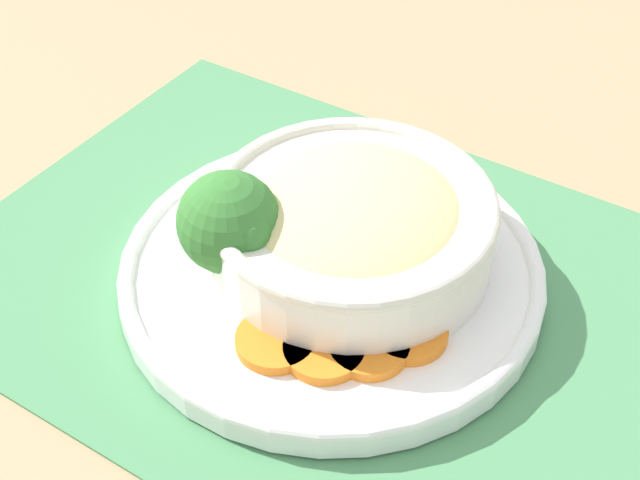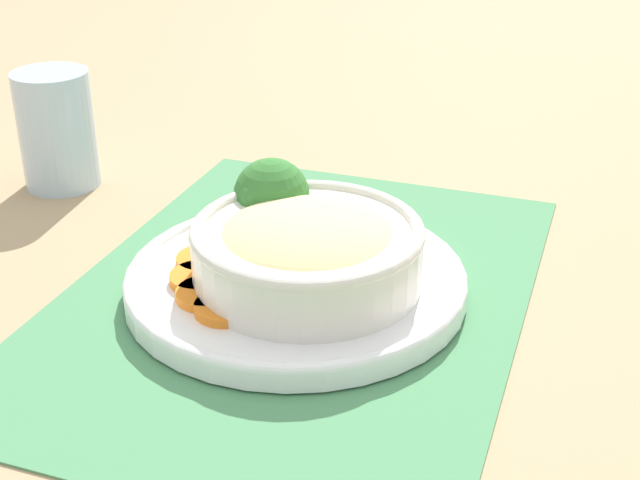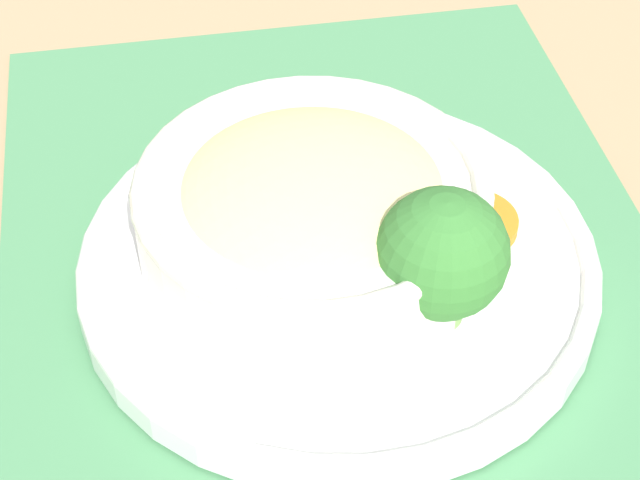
# 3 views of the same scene
# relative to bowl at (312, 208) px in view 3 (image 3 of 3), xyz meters

# --- Properties ---
(ground_plane) EXTENTS (4.00, 4.00, 0.00)m
(ground_plane) POSITION_rel_bowl_xyz_m (0.01, 0.01, -0.05)
(ground_plane) COLOR tan
(placemat) EXTENTS (0.55, 0.42, 0.00)m
(placemat) POSITION_rel_bowl_xyz_m (0.01, 0.01, -0.05)
(placemat) COLOR #4C8C59
(placemat) RESTS_ON ground_plane
(plate) EXTENTS (0.28, 0.28, 0.02)m
(plate) POSITION_rel_bowl_xyz_m (0.01, 0.01, -0.03)
(plate) COLOR white
(plate) RESTS_ON placemat
(bowl) EXTENTS (0.19, 0.19, 0.06)m
(bowl) POSITION_rel_bowl_xyz_m (0.00, 0.00, 0.00)
(bowl) COLOR silver
(bowl) RESTS_ON plate
(broccoli_floret) EXTENTS (0.07, 0.07, 0.08)m
(broccoli_floret) POSITION_rel_bowl_xyz_m (0.06, 0.05, 0.01)
(broccoli_floret) COLOR #759E51
(broccoli_floret) RESTS_ON plate
(carrot_slice_near) EXTENTS (0.05, 0.05, 0.01)m
(carrot_slice_near) POSITION_rel_bowl_xyz_m (0.01, 0.09, -0.03)
(carrot_slice_near) COLOR orange
(carrot_slice_near) RESTS_ON plate
(carrot_slice_middle) EXTENTS (0.05, 0.05, 0.01)m
(carrot_slice_middle) POSITION_rel_bowl_xyz_m (-0.02, 0.08, -0.03)
(carrot_slice_middle) COLOR orange
(carrot_slice_middle) RESTS_ON plate
(carrot_slice_far) EXTENTS (0.05, 0.05, 0.01)m
(carrot_slice_far) POSITION_rel_bowl_xyz_m (-0.04, 0.07, -0.03)
(carrot_slice_far) COLOR orange
(carrot_slice_far) RESTS_ON plate
(carrot_slice_extra) EXTENTS (0.05, 0.05, 0.01)m
(carrot_slice_extra) POSITION_rel_bowl_xyz_m (-0.06, 0.05, -0.03)
(carrot_slice_extra) COLOR orange
(carrot_slice_extra) RESTS_ON plate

